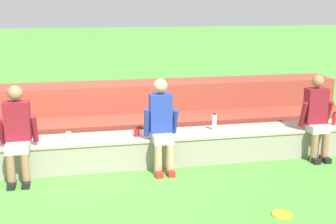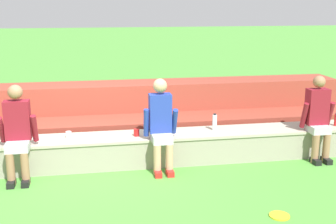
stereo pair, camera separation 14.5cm
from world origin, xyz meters
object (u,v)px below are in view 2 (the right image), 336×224
Objects in this scene: person_left_of_center at (161,124)px; water_bottle_near_left at (215,122)px; person_far_left at (17,131)px; person_center at (318,117)px; plastic_cup_left_end at (69,135)px; frisbee at (279,216)px; water_bottle_mid_left at (336,120)px; plastic_cup_right_end at (136,133)px.

person_left_of_center is 1.00m from water_bottle_near_left.
person_far_left is 4.55m from person_center.
plastic_cup_left_end is (-3.87, 0.33, -0.19)m from person_center.
plastic_cup_left_end is (0.67, 0.35, -0.19)m from person_far_left.
frisbee is (0.21, -2.09, -0.59)m from water_bottle_near_left.
person_center is (2.51, 0.02, -0.01)m from person_left_of_center.
person_center is 6.22× the size of water_bottle_mid_left.
frisbee is (1.14, -1.73, -0.71)m from person_left_of_center.
person_left_of_center is 5.67× the size of frisbee.
person_left_of_center reaches higher than person_far_left.
person_left_of_center is at bearing -38.41° from plastic_cup_right_end.
plastic_cup_right_end is at bearing -175.85° from water_bottle_near_left.
person_left_of_center reaches higher than plastic_cup_right_end.
person_center is at bearing -4.90° from plastic_cup_left_end.
person_center reaches higher than plastic_cup_right_end.
person_left_of_center is 12.63× the size of plastic_cup_right_end.
plastic_cup_right_end is 2.53m from frisbee.
person_left_of_center reaches higher than person_center.
plastic_cup_left_end is at bearing 175.10° from person_center.
person_far_left and person_center have the same top height.
person_left_of_center is 0.48m from plastic_cup_right_end.
water_bottle_mid_left is at bearing 5.04° from person_left_of_center.
person_far_left is 5.57× the size of frisbee.
water_bottle_mid_left is (5.01, 0.27, -0.14)m from person_far_left.
water_bottle_mid_left reaches higher than plastic_cup_right_end.
water_bottle_near_left reaches higher than plastic_cup_left_end.
frisbee is (1.47, -1.99, -0.51)m from plastic_cup_right_end.
water_bottle_near_left reaches higher than plastic_cup_right_end.
person_far_left is at bearing -170.90° from plastic_cup_right_end.
plastic_cup_left_end is (-2.28, -0.01, -0.08)m from water_bottle_near_left.
person_center is 4.91× the size of water_bottle_near_left.
water_bottle_mid_left is 2.06m from water_bottle_near_left.
plastic_cup_left_end is 3.28m from frisbee.
person_center is at bearing -5.07° from plastic_cup_right_end.
water_bottle_mid_left is at bearing -1.11° from plastic_cup_left_end.
person_left_of_center is 13.67× the size of plastic_cup_left_end.
frisbee is at bearing -84.23° from water_bottle_near_left.
water_bottle_near_left is at bearing 7.00° from person_far_left.
frisbee is at bearing -39.73° from plastic_cup_left_end.
person_center is at bearing 0.23° from person_far_left.
person_far_left reaches higher than water_bottle_mid_left.
water_bottle_near_left is (-2.06, 0.10, 0.03)m from water_bottle_mid_left.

